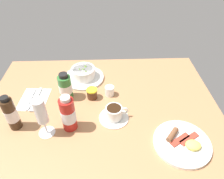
{
  "coord_description": "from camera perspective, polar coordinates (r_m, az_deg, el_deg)",
  "views": [
    {
      "loc": [
        -2.23,
        68.98,
        69.1
      ],
      "look_at": [
        -4.99,
        -3.51,
        7.89
      ],
      "focal_mm": 33.23,
      "sensor_mm": 36.0,
      "label": 1
    }
  ],
  "objects": [
    {
      "name": "breakfast_plate",
      "position": [
        0.88,
        18.81,
        -13.7
      ],
      "size": [
        22.33,
        22.33,
        3.7
      ],
      "color": "white",
      "rests_on": "ground_plane"
    },
    {
      "name": "creamer_jug",
      "position": [
        1.02,
        -0.73,
        -0.33
      ],
      "size": [
        5.45,
        4.49,
        5.51
      ],
      "color": "white",
      "rests_on": "ground_plane"
    },
    {
      "name": "sauce_bottle_red",
      "position": [
        0.86,
        -11.96,
        -6.64
      ],
      "size": [
        6.05,
        6.05,
        17.12
      ],
      "color": "#B21E19",
      "rests_on": "ground_plane"
    },
    {
      "name": "cutlery_setting",
      "position": [
        1.08,
        -20.75,
        -2.6
      ],
      "size": [
        14.17,
        17.18,
        0.9
      ],
      "color": "white",
      "rests_on": "ground_plane"
    },
    {
      "name": "sauce_bottle_green",
      "position": [
        1.01,
        -12.71,
        0.66
      ],
      "size": [
        6.35,
        6.35,
        14.07
      ],
      "color": "#337233",
      "rests_on": "ground_plane"
    },
    {
      "name": "porridge_bowl",
      "position": [
        1.14,
        -7.86,
        4.23
      ],
      "size": [
        21.83,
        21.83,
        7.48
      ],
      "color": "white",
      "rests_on": "ground_plane"
    },
    {
      "name": "sauce_bottle_brown",
      "position": [
        0.93,
        -26.02,
        -6.05
      ],
      "size": [
        4.99,
        4.99,
        16.83
      ],
      "color": "#382314",
      "rests_on": "ground_plane"
    },
    {
      "name": "coffee_cup",
      "position": [
        0.91,
        0.59,
        -6.65
      ],
      "size": [
        13.16,
        13.16,
        6.31
      ],
      "color": "white",
      "rests_on": "ground_plane"
    },
    {
      "name": "ground_plane",
      "position": [
        0.99,
        -2.83,
        -5.55
      ],
      "size": [
        110.0,
        84.0,
        3.0
      ],
      "primitive_type": "cube",
      "color": "#A8754C"
    },
    {
      "name": "wine_glass",
      "position": [
        0.84,
        -18.91,
        -6.25
      ],
      "size": [
        6.72,
        6.72,
        18.06
      ],
      "color": "white",
      "rests_on": "ground_plane"
    },
    {
      "name": "jam_jar",
      "position": [
        1.01,
        -5.51,
        -1.08
      ],
      "size": [
        5.2,
        5.2,
        5.4
      ],
      "color": "#472615",
      "rests_on": "ground_plane"
    }
  ]
}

